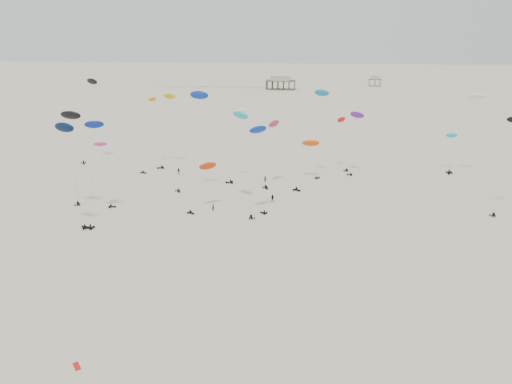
# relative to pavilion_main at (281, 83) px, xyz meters

# --- Properties ---
(ground_plane) EXTENTS (900.00, 900.00, 0.00)m
(ground_plane) POSITION_rel_pavilion_main_xyz_m (10.00, -150.00, -4.22)
(ground_plane) COLOR #C3B69A
(pavilion_main) EXTENTS (21.00, 13.00, 9.80)m
(pavilion_main) POSITION_rel_pavilion_main_xyz_m (0.00, 0.00, 0.00)
(pavilion_main) COLOR brown
(pavilion_main) RESTS_ON ground
(pavilion_small) EXTENTS (9.00, 7.00, 8.00)m
(pavilion_small) POSITION_rel_pavilion_main_xyz_m (70.00, 30.00, -0.74)
(pavilion_small) COLOR brown
(pavilion_small) RESTS_ON ground
(pier_fence) EXTENTS (80.20, 0.20, 1.50)m
(pier_fence) POSITION_rel_pavilion_main_xyz_m (-52.00, -0.00, -3.45)
(pier_fence) COLOR black
(pier_fence) RESTS_ON ground
(rig_0) EXTENTS (4.59, 11.01, 17.62)m
(rig_0) POSITION_rel_pavilion_main_xyz_m (11.19, -231.70, 8.60)
(rig_0) COLOR black
(rig_0) RESTS_ON ground
(rig_1) EXTENTS (8.01, 11.12, 22.27)m
(rig_1) POSITION_rel_pavilion_main_xyz_m (66.93, -246.34, 10.01)
(rig_1) COLOR black
(rig_1) RESTS_ON ground
(rig_2) EXTENTS (5.83, 14.91, 22.63)m
(rig_2) POSITION_rel_pavilion_main_xyz_m (-26.68, -260.53, 10.46)
(rig_2) COLOR black
(rig_2) RESTS_ON ground
(rig_3) EXTENTS (4.34, 9.88, 11.96)m
(rig_3) POSITION_rel_pavilion_main_xyz_m (63.57, -212.82, 1.91)
(rig_3) COLOR black
(rig_3) RESTS_ON ground
(rig_4) EXTENTS (8.88, 9.01, 25.82)m
(rig_4) POSITION_rel_pavilion_main_xyz_m (-8.20, -237.08, 17.14)
(rig_4) COLOR black
(rig_4) RESTS_ON ground
(rig_5) EXTENTS (4.85, 10.88, 24.64)m
(rig_5) POSITION_rel_pavilion_main_xyz_m (24.26, -219.38, 15.92)
(rig_5) COLOR black
(rig_5) RESTS_ON ground
(rig_6) EXTENTS (5.38, 12.63, 26.24)m
(rig_6) POSITION_rel_pavilion_main_xyz_m (-48.82, -210.25, 15.36)
(rig_6) COLOR black
(rig_6) RESTS_ON ground
(rig_7) EXTENTS (4.76, 3.48, 15.83)m
(rig_7) POSITION_rel_pavilion_main_xyz_m (-26.71, -255.06, 5.28)
(rig_7) COLOR black
(rig_7) RESTS_ON ground
(rig_8) EXTENTS (7.95, 18.08, 24.38)m
(rig_8) POSITION_rel_pavilion_main_xyz_m (5.10, -247.71, 13.74)
(rig_8) COLOR black
(rig_8) RESTS_ON ground
(rig_9) EXTENTS (10.17, 6.24, 23.39)m
(rig_9) POSITION_rel_pavilion_main_xyz_m (68.25, -213.00, 14.05)
(rig_9) COLOR black
(rig_9) RESTS_ON ground
(rig_10) EXTENTS (5.16, 6.72, 20.20)m
(rig_10) POSITION_rel_pavilion_main_xyz_m (9.77, -253.62, 12.16)
(rig_10) COLOR black
(rig_10) RESTS_ON ground
(rig_11) EXTENTS (2.89, 16.33, 23.38)m
(rig_11) POSITION_rel_pavilion_main_xyz_m (-27.62, -218.33, 7.31)
(rig_11) COLOR black
(rig_11) RESTS_ON ground
(rig_12) EXTENTS (5.20, 14.14, 17.62)m
(rig_12) POSITION_rel_pavilion_main_xyz_m (31.41, -213.03, 7.03)
(rig_12) COLOR black
(rig_12) RESTS_ON ground
(rig_13) EXTENTS (4.89, 12.29, 22.39)m
(rig_13) POSITION_rel_pavilion_main_xyz_m (-22.90, -213.63, 10.97)
(rig_13) COLOR black
(rig_13) RESTS_ON ground
(rig_14) EXTENTS (6.28, 9.97, 11.61)m
(rig_14) POSITION_rel_pavilion_main_xyz_m (-3.19, -252.64, 3.89)
(rig_14) COLOR black
(rig_14) RESTS_ON ground
(rig_15) EXTENTS (5.47, 3.58, 23.04)m
(rig_15) POSITION_rel_pavilion_main_xyz_m (-34.04, -254.47, 14.08)
(rig_15) COLOR black
(rig_15) RESTS_ON ground
(rig_16) EXTENTS (5.75, 4.92, 18.05)m
(rig_16) POSITION_rel_pavilion_main_xyz_m (34.54, -216.17, 9.73)
(rig_16) COLOR black
(rig_16) RESTS_ON ground
(rig_17) EXTENTS (7.55, 6.32, 22.34)m
(rig_17) POSITION_rel_pavilion_main_xyz_m (-29.28, -266.57, 13.56)
(rig_17) COLOR black
(rig_17) RESTS_ON ground
(rig_18) EXTENTS (4.31, 10.45, 19.56)m
(rig_18) POSITION_rel_pavilion_main_xyz_m (0.46, -229.06, 6.13)
(rig_18) COLOR black
(rig_18) RESTS_ON ground
(rig_19) EXTENTS (7.09, 17.01, 17.07)m
(rig_19) POSITION_rel_pavilion_main_xyz_m (20.93, -226.97, 3.53)
(rig_19) COLOR black
(rig_19) RESTS_ON ground
(spectator_0) EXTENTS (0.85, 0.81, 1.93)m
(spectator_0) POSITION_rel_pavilion_main_xyz_m (-0.82, -255.70, -4.22)
(spectator_0) COLOR black
(spectator_0) RESTS_ON ground
(spectator_1) EXTENTS (1.24, 1.05, 2.20)m
(spectator_1) POSITION_rel_pavilion_main_xyz_m (12.61, -247.88, -4.22)
(spectator_1) COLOR black
(spectator_1) RESTS_ON ground
(spectator_2) EXTENTS (1.41, 0.99, 2.16)m
(spectator_2) POSITION_rel_pavilion_main_xyz_m (-16.82, -225.82, -4.22)
(spectator_2) COLOR black
(spectator_2) RESTS_ON ground
(spectator_3) EXTENTS (0.94, 0.85, 2.14)m
(spectator_3) POSITION_rel_pavilion_main_xyz_m (9.28, -231.12, -4.22)
(spectator_3) COLOR black
(spectator_3) RESTS_ON ground
(grounded_kite_b) EXTENTS (1.66, 1.85, 0.07)m
(grounded_kite_b) POSITION_rel_pavilion_main_xyz_m (-7.24, -313.96, -4.22)
(grounded_kite_b) COLOR red
(grounded_kite_b) RESTS_ON ground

